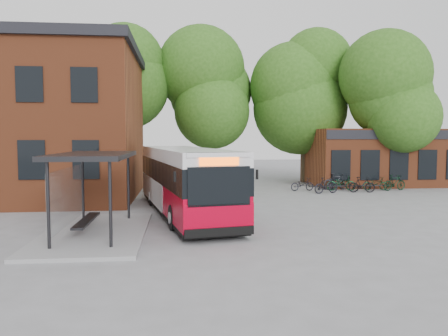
{
  "coord_description": "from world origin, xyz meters",
  "views": [
    {
      "loc": [
        -1.54,
        -16.58,
        3.41
      ],
      "look_at": [
        0.53,
        3.51,
        2.0
      ],
      "focal_mm": 35.0,
      "sensor_mm": 36.0,
      "label": 1
    }
  ],
  "objects": [
    {
      "name": "bicycle_2",
      "position": [
        9.09,
        10.98,
        0.41
      ],
      "size": [
        1.61,
        0.68,
        0.83
      ],
      "primitive_type": "imported",
      "rotation": [
        0.0,
        0.0,
        1.65
      ],
      "color": "#2E2B28",
      "rests_on": "ground"
    },
    {
      "name": "ground",
      "position": [
        0.0,
        0.0,
        0.0
      ],
      "size": [
        100.0,
        100.0,
        0.0
      ],
      "primitive_type": "plane",
      "color": "slate"
    },
    {
      "name": "city_bus",
      "position": [
        -1.33,
        2.86,
        1.47
      ],
      "size": [
        4.58,
        11.81,
        2.94
      ],
      "primitive_type": null,
      "rotation": [
        0.0,
        0.0,
        0.19
      ],
      "color": "#B1001B",
      "rests_on": "ground"
    },
    {
      "name": "bicycle_6",
      "position": [
        11.11,
        10.37,
        0.43
      ],
      "size": [
        1.66,
        0.66,
        0.86
      ],
      "primitive_type": "imported",
      "rotation": [
        0.0,
        0.0,
        1.52
      ],
      "color": "black",
      "rests_on": "ground"
    },
    {
      "name": "tree_2",
      "position": [
        8.0,
        16.0,
        5.5
      ],
      "size": [
        7.92,
        7.92,
        11.0
      ],
      "primitive_type": null,
      "color": "#265115",
      "rests_on": "ground"
    },
    {
      "name": "bus_shelter",
      "position": [
        -4.5,
        -1.0,
        1.45
      ],
      "size": [
        3.6,
        7.0,
        2.9
      ],
      "primitive_type": null,
      "color": "#232326",
      "rests_on": "ground"
    },
    {
      "name": "tree_3",
      "position": [
        13.0,
        12.0,
        4.64
      ],
      "size": [
        7.04,
        7.04,
        9.28
      ],
      "primitive_type": null,
      "color": "#265115",
      "rests_on": "ground"
    },
    {
      "name": "bike_rail",
      "position": [
        9.28,
        10.0,
        0.19
      ],
      "size": [
        5.2,
        0.1,
        0.38
      ],
      "primitive_type": null,
      "color": "#232326",
      "rests_on": "ground"
    },
    {
      "name": "shop_row",
      "position": [
        15.0,
        14.0,
        2.0
      ],
      "size": [
        14.0,
        6.2,
        4.0
      ],
      "primitive_type": null,
      "color": "brown",
      "rests_on": "ground"
    },
    {
      "name": "tree_1",
      "position": [
        1.0,
        17.0,
        5.2
      ],
      "size": [
        7.92,
        7.92,
        10.4
      ],
      "primitive_type": null,
      "color": "#265115",
      "rests_on": "ground"
    },
    {
      "name": "tree_0",
      "position": [
        -6.0,
        16.0,
        5.5
      ],
      "size": [
        7.92,
        7.92,
        11.0
      ],
      "primitive_type": null,
      "color": "#265115",
      "rests_on": "ground"
    },
    {
      "name": "bicycle_1",
      "position": [
        7.38,
        9.1,
        0.49
      ],
      "size": [
        1.7,
        0.85,
        0.98
      ],
      "primitive_type": "imported",
      "rotation": [
        0.0,
        0.0,
        1.82
      ],
      "color": "black",
      "rests_on": "ground"
    },
    {
      "name": "bicycle_0",
      "position": [
        6.3,
        10.56,
        0.41
      ],
      "size": [
        1.65,
        0.82,
        0.83
      ],
      "primitive_type": "imported",
      "rotation": [
        0.0,
        0.0,
        1.75
      ],
      "color": "black",
      "rests_on": "ground"
    },
    {
      "name": "bicycle_5",
      "position": [
        9.75,
        9.33,
        0.49
      ],
      "size": [
        1.68,
        0.72,
        0.97
      ],
      "primitive_type": "imported",
      "rotation": [
        0.0,
        0.0,
        1.4
      ],
      "color": "black",
      "rests_on": "ground"
    },
    {
      "name": "bicycle_3",
      "position": [
        8.7,
        10.92,
        0.54
      ],
      "size": [
        1.85,
        0.75,
        1.08
      ],
      "primitive_type": "imported",
      "rotation": [
        0.0,
        0.0,
        1.71
      ],
      "color": "#26272D",
      "rests_on": "ground"
    },
    {
      "name": "bicycle_7",
      "position": [
        12.26,
        10.08,
        0.51
      ],
      "size": [
        1.76,
        0.87,
        1.02
      ],
      "primitive_type": "imported",
      "rotation": [
        0.0,
        0.0,
        1.81
      ],
      "color": "black",
      "rests_on": "ground"
    },
    {
      "name": "bicycle_4",
      "position": [
        8.82,
        10.38,
        0.48
      ],
      "size": [
        1.91,
        0.87,
        0.97
      ],
      "primitive_type": "imported",
      "rotation": [
        0.0,
        0.0,
        1.44
      ],
      "color": "#0B371D",
      "rests_on": "ground"
    }
  ]
}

